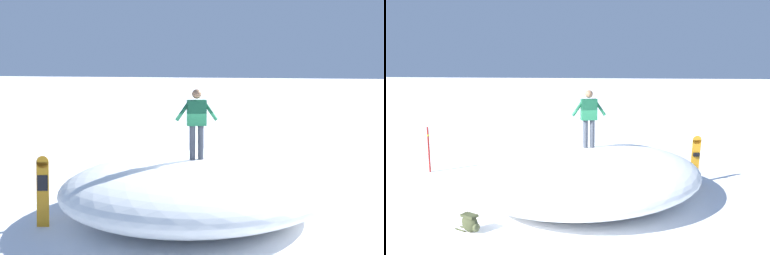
# 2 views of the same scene
# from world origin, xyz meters

# --- Properties ---
(ground) EXTENTS (240.00, 240.00, 0.00)m
(ground) POSITION_xyz_m (0.00, 0.00, 0.00)
(ground) COLOR white
(snow_mound) EXTENTS (8.94, 8.99, 1.40)m
(snow_mound) POSITION_xyz_m (-0.21, 0.27, 0.70)
(snow_mound) COLOR white
(snow_mound) RESTS_ON ground
(snowboarder_standing) EXTENTS (0.47, 0.97, 1.66)m
(snowboarder_standing) POSITION_xyz_m (-0.46, 0.28, 2.35)
(snowboarder_standing) COLOR #333842
(snowboarder_standing) RESTS_ON snow_mound
(snowboard_primary_upright) EXTENTS (0.26, 0.32, 1.60)m
(snowboard_primary_upright) POSITION_xyz_m (-2.01, 3.45, 0.82)
(snowboard_primary_upright) COLOR orange
(snowboard_primary_upright) RESTS_ON ground
(backpack_near) EXTENTS (0.41, 0.68, 0.43)m
(backpack_near) POSITION_xyz_m (2.61, -1.94, 0.22)
(backpack_near) COLOR #383D23
(backpack_near) RESTS_ON ground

